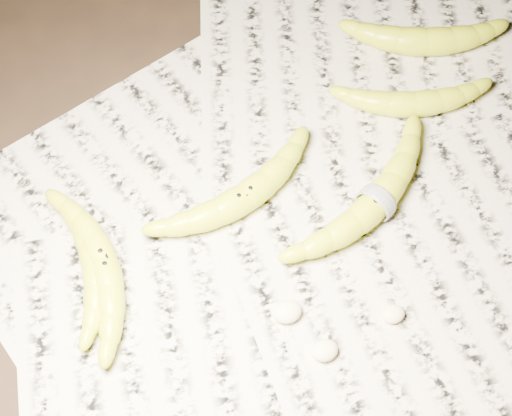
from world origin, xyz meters
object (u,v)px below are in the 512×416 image
object	(u,v)px
banana_taped	(377,201)
banana_upper_a	(414,102)
banana_upper_b	(426,40)
banana_left_a	(103,263)
banana_left_b	(94,266)
banana_center	(244,196)

from	to	relation	value
banana_taped	banana_upper_a	distance (m)	0.17
banana_taped	banana_upper_b	xyz separation A→B (m)	(0.18, 0.22, 0.00)
banana_left_a	banana_left_b	size ratio (longest dim) A/B	1.27
banana_left_b	banana_taped	world-z (taller)	banana_taped
banana_left_a	banana_taped	size ratio (longest dim) A/B	0.87
banana_left_a	banana_left_b	world-z (taller)	banana_left_a
banana_left_a	banana_upper_b	xyz separation A→B (m)	(0.52, 0.18, 0.00)
banana_center	banana_upper_b	xyz separation A→B (m)	(0.33, 0.15, 0.00)
banana_upper_a	banana_left_a	bearing A→B (deg)	-152.42
banana_left_a	banana_center	world-z (taller)	banana_center
banana_left_b	banana_upper_a	xyz separation A→B (m)	(0.46, 0.09, 0.00)
banana_left_a	banana_upper_a	bearing A→B (deg)	-81.38
banana_upper_a	banana_left_b	bearing A→B (deg)	-152.72
banana_left_a	banana_taped	bearing A→B (deg)	-98.41
banana_upper_a	banana_upper_b	world-z (taller)	banana_upper_b
banana_left_b	banana_center	distance (m)	0.20
banana_center	banana_upper_b	size ratio (longest dim) A/B	1.07
banana_center	banana_taped	bearing A→B (deg)	-39.26
banana_taped	banana_upper_b	bearing A→B (deg)	22.24
banana_center	banana_taped	distance (m)	0.16
banana_left_a	banana_center	xyz separation A→B (m)	(0.19, 0.03, 0.00)
banana_left_a	banana_center	size ratio (longest dim) A/B	0.97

